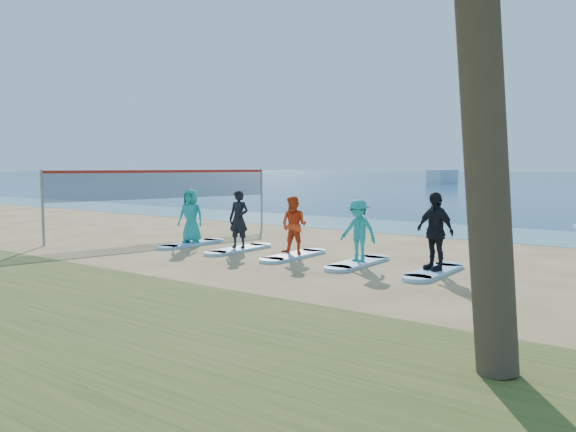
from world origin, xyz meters
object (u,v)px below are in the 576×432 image
Objects in this scene: surfboard_1 at (239,249)px; student_4 at (435,231)px; volleyball_net at (167,185)px; surfboard_4 at (434,272)px; student_1 at (239,219)px; surfboard_2 at (294,256)px; boat_offshore_a at (442,183)px; student_3 at (358,231)px; student_2 at (294,225)px; student_0 at (191,216)px; surfboard_0 at (191,244)px; surfboard_3 at (358,263)px.

student_4 is (6.29, 0.00, 0.99)m from surfboard_1.
volleyball_net is 4.02× the size of surfboard_4.
student_1 reaches higher than surfboard_2.
student_1 is (20.81, -71.74, 0.98)m from boat_offshore_a.
student_4 reaches higher than boat_offshore_a.
student_4 is at bearing -7.13° from volleyball_net.
student_1 is at bearing 180.00° from surfboard_4.
student_3 reaches higher than surfboard_1.
surfboard_4 is at bearing 0.00° from surfboard_2.
student_0 is at bearing 173.38° from student_2.
surfboard_3 is at bearing 0.00° from surfboard_0.
student_0 is at bearing -158.17° from student_4.
surfboard_1 is 1.24× the size of student_1.
volleyball_net is 7.11m from student_2.
student_0 is at bearing -176.17° from student_3.
student_2 is at bearing -176.17° from student_3.
surfboard_1 is 1.34× the size of student_3.
surfboard_4 is at bearing 0.00° from surfboard_1.
surfboard_3 is (9.00, -1.39, -1.86)m from volleyball_net.
surfboard_4 is at bearing -18.79° from student_0.
surfboard_3 is at bearing -6.62° from student_2.
surfboard_4 is (2.10, 0.00, -0.87)m from student_3.
student_2 reaches higher than boat_offshore_a.
surfboard_2 is 4.31m from student_4.
student_0 is 0.93× the size of student_4.
volleyball_net is 5.09m from student_1.
student_0 is 1.08× the size of student_3.
surfboard_3 is 1.00× the size of surfboard_4.
student_1 is at bearing -176.17° from student_3.
student_4 is at bearing -18.79° from student_0.
student_3 is (9.00, -1.39, -0.99)m from volleyball_net.
student_0 reaches higher than surfboard_2.
volleyball_net reaches higher than surfboard_3.
student_2 is 4.28m from surfboard_4.
surfboard_1 is at bearing -16.11° from volleyball_net.
surfboard_0 is 1.34× the size of student_3.
surfboard_2 is (4.19, 0.00, 0.00)m from surfboard_0.
surfboard_0 is (2.71, -1.39, -1.86)m from volleyball_net.
surfboard_4 is at bearing 3.83° from student_3.
student_1 is at bearing -18.79° from student_0.
student_1 reaches higher than surfboard_0.
surfboard_0 is at bearing 180.00° from surfboard_1.
surfboard_0 and surfboard_4 have the same top height.
student_1 is 4.29m from surfboard_3.
student_3 is (0.00, 0.00, 0.87)m from surfboard_3.
student_4 is at bearing -6.62° from student_2.
student_1 is at bearing 180.00° from surfboard_3.
student_0 reaches higher than surfboard_0.
volleyball_net is at bearing 172.87° from surfboard_4.
volleyball_net reaches higher than student_2.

